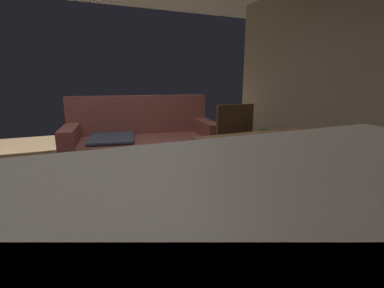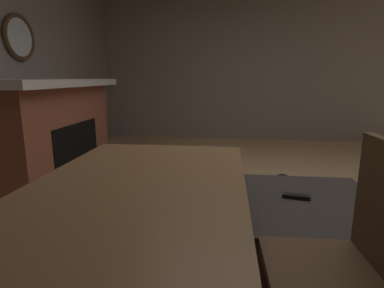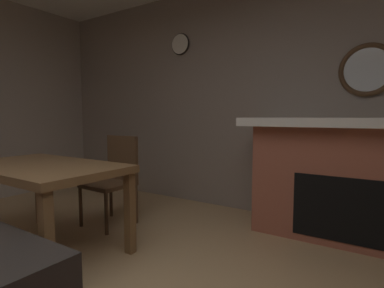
# 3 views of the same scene
# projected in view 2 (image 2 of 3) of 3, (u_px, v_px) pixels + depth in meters

# --- Properties ---
(floor) EXTENTS (8.33, 8.33, 0.00)m
(floor) POSITION_uv_depth(u_px,v_px,m) (283.00, 219.00, 2.53)
(floor) COLOR tan
(wall_left) EXTENTS (0.12, 6.15, 2.74)m
(wall_left) POSITION_uv_depth(u_px,v_px,m) (255.00, 65.00, 5.61)
(wall_left) COLOR gray
(wall_left) RESTS_ON ground
(fireplace) EXTENTS (2.06, 0.76, 1.13)m
(fireplace) POSITION_uv_depth(u_px,v_px,m) (53.00, 128.00, 3.56)
(fireplace) COLOR #9E5642
(fireplace) RESTS_ON ground
(round_wall_mirror) EXTENTS (0.51, 0.05, 0.51)m
(round_wall_mirror) POSITION_uv_depth(u_px,v_px,m) (19.00, 37.00, 3.38)
(round_wall_mirror) COLOR #4C331E
(ottoman_coffee_table) EXTENTS (0.94, 0.78, 0.44)m
(ottoman_coffee_table) POSITION_uv_depth(u_px,v_px,m) (309.00, 235.00, 1.84)
(ottoman_coffee_table) COLOR #2D2826
(ottoman_coffee_table) RESTS_ON ground
(tv_remote) EXTENTS (0.08, 0.17, 0.02)m
(tv_remote) POSITION_uv_depth(u_px,v_px,m) (296.00, 196.00, 1.83)
(tv_remote) COLOR black
(tv_remote) RESTS_ON ottoman_coffee_table
(dining_table) EXTENTS (1.45, 0.85, 0.74)m
(dining_table) POSITION_uv_depth(u_px,v_px,m) (135.00, 208.00, 1.19)
(dining_table) COLOR brown
(dining_table) RESTS_ON ground
(dining_chair_north) EXTENTS (0.45, 0.45, 0.93)m
(dining_chair_north) POSITION_uv_depth(u_px,v_px,m) (353.00, 251.00, 1.12)
(dining_chair_north) COLOR #513823
(dining_chair_north) RESTS_ON ground
(small_dog) EXTENTS (0.22, 0.54, 0.31)m
(small_dog) POSITION_uv_depth(u_px,v_px,m) (303.00, 195.00, 2.58)
(small_dog) COLOR black
(small_dog) RESTS_ON ground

